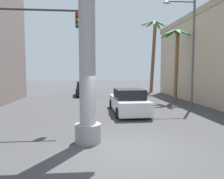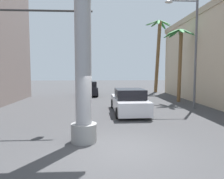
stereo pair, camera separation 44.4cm
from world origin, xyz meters
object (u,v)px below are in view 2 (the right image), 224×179
Objects in this scene: street_lamp at (191,44)px; traffic_light_mast at (21,43)px; car_lead at (129,102)px; palm_tree_far_right at (158,49)px; car_far at (88,89)px; palm_tree_mid_right at (180,52)px.

street_lamp is 1.35× the size of traffic_light_mast.
palm_tree_far_right is (5.44, 13.36, 4.77)m from car_lead.
car_lead is at bearing -112.16° from palm_tree_far_right.
car_lead is 10.75m from car_far.
car_far is 10.42m from palm_tree_mid_right.
street_lamp is 11.13m from traffic_light_mast.
traffic_light_mast is 0.63× the size of palm_tree_far_right.
street_lamp reaches higher than palm_tree_mid_right.
palm_tree_mid_right reaches higher than car_lead.
palm_tree_far_right is at bearing 55.44° from traffic_light_mast.
car_lead is (-4.59, -1.45, -3.89)m from street_lamp.
car_far is at bearing -160.24° from palm_tree_far_right.
street_lamp is at bearing -97.74° from palm_tree_mid_right.
palm_tree_far_right reaches higher than traffic_light_mast.
car_far is at bearing 146.66° from palm_tree_mid_right.
traffic_light_mast is 7.15m from car_lead.
car_lead is 1.11× the size of car_far.
street_lamp is at bearing -49.00° from car_far.
street_lamp is 0.85× the size of palm_tree_far_right.
traffic_light_mast is at bearing -144.34° from palm_tree_mid_right.
car_lead and car_far have the same top height.
traffic_light_mast is at bearing -157.59° from street_lamp.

